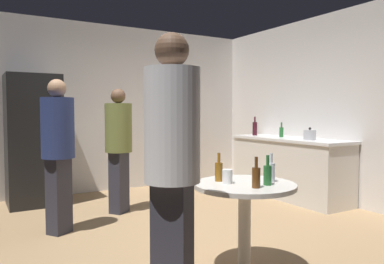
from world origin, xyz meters
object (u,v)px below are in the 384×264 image
(beer_bottle_on_counter, at_px, (281,132))
(wine_bottle_on_counter, at_px, (255,128))
(refrigerator, at_px, (34,140))
(plastic_cup_white, at_px, (227,176))
(kettle, at_px, (310,135))
(beer_bottle_clear, at_px, (271,172))
(beer_bottle_brown, at_px, (256,177))
(beer_bottle_green, at_px, (268,174))
(person_in_white_shirt, at_px, (172,155))
(person_in_olive_shirt, at_px, (119,141))
(foreground_table, at_px, (245,196))
(beer_bottle_amber, at_px, (219,171))
(person_in_navy_shirt, at_px, (58,144))

(beer_bottle_on_counter, bearing_deg, wine_bottle_on_counter, 98.70)
(refrigerator, distance_m, wine_bottle_on_counter, 3.40)
(refrigerator, bearing_deg, plastic_cup_white, -73.26)
(kettle, bearing_deg, plastic_cup_white, -150.89)
(beer_bottle_on_counter, distance_m, plastic_cup_white, 3.12)
(beer_bottle_clear, bearing_deg, kettle, 35.43)
(kettle, distance_m, beer_bottle_brown, 2.77)
(beer_bottle_green, xyz_separation_m, plastic_cup_white, (-0.22, 0.21, -0.03))
(kettle, xyz_separation_m, beer_bottle_clear, (-2.02, -1.44, -0.15))
(wine_bottle_on_counter, xyz_separation_m, beer_bottle_clear, (-2.01, -2.61, -0.20))
(plastic_cup_white, relative_size, person_in_white_shirt, 0.06)
(beer_bottle_green, xyz_separation_m, person_in_olive_shirt, (-0.33, 2.43, 0.10))
(plastic_cup_white, distance_m, person_in_white_shirt, 0.81)
(beer_bottle_clear, bearing_deg, person_in_olive_shirt, 100.61)
(beer_bottle_brown, bearing_deg, beer_bottle_on_counter, 43.03)
(wine_bottle_on_counter, bearing_deg, kettle, -89.29)
(person_in_white_shirt, bearing_deg, refrigerator, 57.06)
(beer_bottle_on_counter, bearing_deg, refrigerator, 159.33)
(kettle, distance_m, foreground_table, 2.65)
(kettle, height_order, beer_bottle_clear, kettle)
(beer_bottle_clear, bearing_deg, beer_bottle_green, -143.20)
(beer_bottle_green, bearing_deg, person_in_olive_shirt, 97.65)
(beer_bottle_amber, xyz_separation_m, person_in_white_shirt, (-0.67, -0.48, 0.22))
(beer_bottle_on_counter, distance_m, person_in_navy_shirt, 3.36)
(beer_bottle_amber, height_order, beer_bottle_clear, same)
(person_in_white_shirt, bearing_deg, beer_bottle_clear, -24.27)
(plastic_cup_white, relative_size, person_in_olive_shirt, 0.07)
(beer_bottle_amber, relative_size, beer_bottle_green, 1.00)
(beer_bottle_amber, height_order, person_in_olive_shirt, person_in_olive_shirt)
(refrigerator, height_order, kettle, refrigerator)
(foreground_table, bearing_deg, person_in_white_shirt, -159.18)
(beer_bottle_green, relative_size, person_in_olive_shirt, 0.15)
(kettle, bearing_deg, person_in_white_shirt, -151.04)
(beer_bottle_brown, distance_m, person_in_white_shirt, 0.80)
(foreground_table, bearing_deg, wine_bottle_on_counter, 48.82)
(kettle, height_order, beer_bottle_green, kettle)
(wine_bottle_on_counter, xyz_separation_m, beer_bottle_brown, (-2.27, -2.73, -0.20))
(beer_bottle_green, distance_m, person_in_olive_shirt, 2.45)
(beer_bottle_brown, height_order, person_in_navy_shirt, person_in_navy_shirt)
(beer_bottle_on_counter, bearing_deg, beer_bottle_amber, -143.01)
(wine_bottle_on_counter, height_order, beer_bottle_amber, wine_bottle_on_counter)
(beer_bottle_green, xyz_separation_m, person_in_white_shirt, (-0.90, -0.16, 0.22))
(beer_bottle_brown, height_order, person_in_olive_shirt, person_in_olive_shirt)
(foreground_table, xyz_separation_m, person_in_olive_shirt, (-0.22, 2.28, 0.29))
(kettle, relative_size, beer_bottle_on_counter, 1.06)
(beer_bottle_clear, bearing_deg, plastic_cup_white, 159.71)
(beer_bottle_clear, xyz_separation_m, person_in_white_shirt, (-1.01, -0.24, 0.22))
(kettle, relative_size, beer_bottle_green, 1.06)
(beer_bottle_clear, bearing_deg, foreground_table, 163.72)
(wine_bottle_on_counter, xyz_separation_m, person_in_navy_shirt, (-3.28, -0.73, -0.06))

